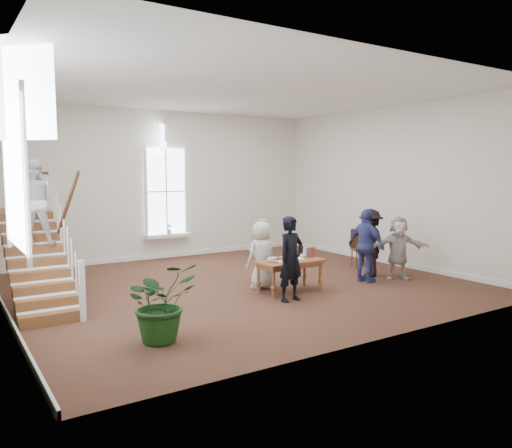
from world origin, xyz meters
TOP-DOWN VIEW (x-y plane):
  - ground at (0.00, 0.00)m, footprint 10.00×10.00m
  - room_shell at (-0.00, 4.39)m, footprint 10.49×10.00m
  - staircase at (-4.34, 0.75)m, footprint 1.10×4.10m
  - library_table at (0.56, -1.16)m, footprint 1.53×0.80m
  - police_officer at (0.11, -1.82)m, footprint 0.70×0.52m
  - elderly_woman at (0.21, -0.57)m, footprint 0.77×0.52m
  - person_yellow at (0.51, -0.07)m, footprint 0.87×0.75m
  - woman_cluster_a at (2.67, -1.38)m, footprint 0.53×1.07m
  - woman_cluster_b at (3.27, -0.93)m, footprint 1.04×1.27m
  - woman_cluster_c at (3.57, -1.58)m, footprint 1.49×1.13m
  - floor_plant at (-3.08, -2.69)m, footprint 1.26×1.13m
  - side_chair at (4.04, 0.23)m, footprint 0.59×0.59m

SIDE VIEW (x-z plane):
  - ground at x=0.00m, z-range 0.00..0.00m
  - room_shell at x=0.00m, z-range -4.60..5.40m
  - side_chair at x=4.04m, z-range 0.06..1.11m
  - library_table at x=0.56m, z-range 0.24..1.01m
  - floor_plant at x=-3.08m, z-range 0.00..1.26m
  - elderly_woman at x=0.21m, z-range 0.00..1.53m
  - person_yellow at x=0.51m, z-range 0.00..1.54m
  - woman_cluster_c at x=3.57m, z-range 0.00..1.57m
  - woman_cluster_b at x=3.27m, z-range 0.00..1.72m
  - police_officer at x=0.11m, z-range 0.00..1.75m
  - woman_cluster_a at x=2.67m, z-range 0.00..1.77m
  - staircase at x=-4.34m, z-range 0.16..3.08m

